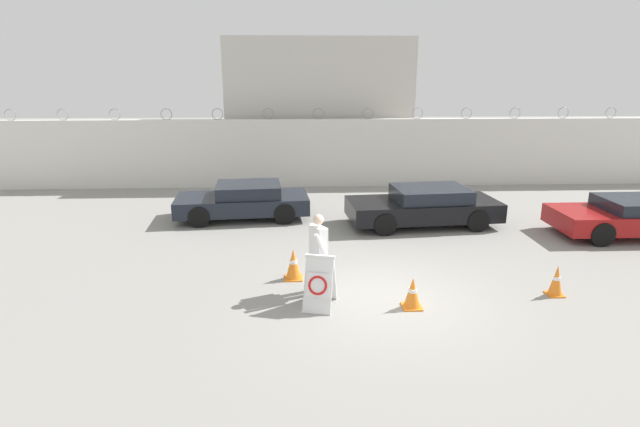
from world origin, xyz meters
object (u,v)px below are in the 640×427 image
object	(u,v)px
traffic_cone_near	(293,264)
barricade_sign	(320,282)
security_guard	(318,249)
traffic_cone_far	(412,293)
parked_car_far_side	(633,216)
parked_car_front_coupe	(244,200)
traffic_cone_mid	(556,281)
parked_car_rear_sedan	(424,206)

from	to	relation	value
traffic_cone_near	barricade_sign	bearing A→B (deg)	-69.86
security_guard	traffic_cone_far	size ratio (longest dim) A/B	2.71
traffic_cone_far	parked_car_far_side	size ratio (longest dim) A/B	0.15
traffic_cone_near	parked_car_front_coupe	distance (m)	5.47
security_guard	parked_car_far_side	distance (m)	10.15
traffic_cone_near	traffic_cone_mid	size ratio (longest dim) A/B	1.08
security_guard	parked_car_far_side	size ratio (longest dim) A/B	0.40
security_guard	parked_car_far_side	bearing A→B (deg)	81.54
traffic_cone_mid	parked_car_far_side	world-z (taller)	parked_car_far_side
barricade_sign	security_guard	world-z (taller)	security_guard
traffic_cone_near	parked_car_front_coupe	xyz separation A→B (m)	(-1.68, 5.20, 0.23)
traffic_cone_near	traffic_cone_far	size ratio (longest dim) A/B	1.12
traffic_cone_far	parked_car_rear_sedan	world-z (taller)	parked_car_rear_sedan
barricade_sign	parked_car_rear_sedan	bearing A→B (deg)	72.19
traffic_cone_near	traffic_cone_far	bearing A→B (deg)	-33.17
security_guard	parked_car_front_coupe	xyz separation A→B (m)	(-2.23, 5.95, -0.40)
barricade_sign	security_guard	bearing A→B (deg)	104.12
parked_car_front_coupe	parked_car_rear_sedan	bearing A→B (deg)	164.88
parked_car_far_side	traffic_cone_far	bearing A→B (deg)	30.08
traffic_cone_far	traffic_cone_mid	bearing A→B (deg)	7.86
parked_car_front_coupe	parked_car_far_side	bearing A→B (deg)	163.61
security_guard	parked_car_rear_sedan	size ratio (longest dim) A/B	0.37
parked_car_rear_sedan	security_guard	bearing A→B (deg)	48.93
barricade_sign	security_guard	size ratio (longest dim) A/B	0.64
barricade_sign	traffic_cone_near	xyz separation A→B (m)	(-0.55, 1.50, -0.20)
parked_car_far_side	parked_car_front_coupe	bearing A→B (deg)	-11.70
parked_car_front_coupe	barricade_sign	bearing A→B (deg)	103.49
traffic_cone_near	parked_car_far_side	bearing A→B (deg)	15.67
barricade_sign	parked_car_rear_sedan	xyz separation A→B (m)	(3.57, 5.66, 0.06)
traffic_cone_mid	parked_car_far_side	size ratio (longest dim) A/B	0.15
security_guard	parked_car_rear_sedan	distance (m)	6.08
traffic_cone_mid	parked_car_far_side	distance (m)	5.88
parked_car_front_coupe	parked_car_far_side	distance (m)	11.96
parked_car_front_coupe	security_guard	bearing A→B (deg)	105.67
traffic_cone_mid	traffic_cone_far	bearing A→B (deg)	-172.14
traffic_cone_far	parked_car_far_side	xyz separation A→B (m)	(7.58, 4.43, 0.27)
parked_car_far_side	barricade_sign	bearing A→B (deg)	24.25
barricade_sign	traffic_cone_near	size ratio (longest dim) A/B	1.53
parked_car_rear_sedan	traffic_cone_near	bearing A→B (deg)	40.17
traffic_cone_far	security_guard	bearing A→B (deg)	155.71
traffic_cone_far	parked_car_far_side	distance (m)	8.78
traffic_cone_mid	traffic_cone_far	distance (m)	3.30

